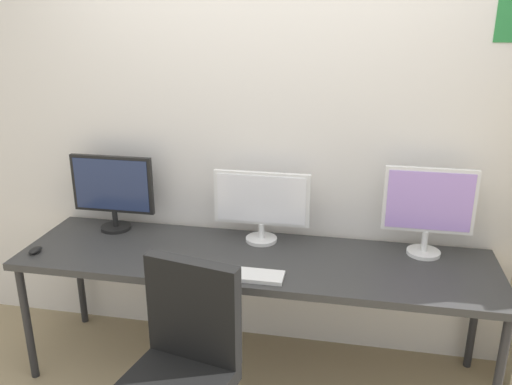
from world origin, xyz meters
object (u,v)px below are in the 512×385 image
(monitor_center, at_px, (262,203))
(computer_mouse, at_px, (35,250))
(desk, at_px, (254,264))
(monitor_left, at_px, (113,189))
(keyboard_main, at_px, (245,275))
(monitor_right, at_px, (429,206))

(monitor_center, height_order, computer_mouse, monitor_center)
(desk, xyz_separation_m, monitor_left, (-0.90, 0.21, 0.30))
(monitor_left, height_order, keyboard_main, monitor_left)
(keyboard_main, relative_size, computer_mouse, 4.03)
(monitor_left, relative_size, monitor_right, 1.03)
(keyboard_main, xyz_separation_m, computer_mouse, (-1.19, 0.05, 0.01))
(desk, height_order, monitor_left, monitor_left)
(computer_mouse, bearing_deg, monitor_right, 10.76)
(monitor_left, bearing_deg, monitor_right, -0.00)
(monitor_right, bearing_deg, computer_mouse, -169.24)
(monitor_right, height_order, keyboard_main, monitor_right)
(monitor_center, height_order, keyboard_main, monitor_center)
(desk, distance_m, monitor_center, 0.35)
(desk, distance_m, monitor_right, 0.98)
(computer_mouse, bearing_deg, desk, 8.83)
(desk, height_order, monitor_center, monitor_center)
(keyboard_main, bearing_deg, monitor_left, 153.83)
(monitor_right, bearing_deg, keyboard_main, -153.83)
(monitor_left, xyz_separation_m, computer_mouse, (-0.29, -0.40, -0.24))
(monitor_center, xyz_separation_m, monitor_right, (0.90, -0.00, 0.05))
(monitor_left, distance_m, computer_mouse, 0.55)
(desk, relative_size, keyboard_main, 6.63)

